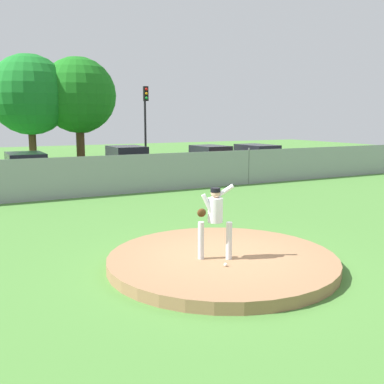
{
  "coord_description": "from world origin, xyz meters",
  "views": [
    {
      "loc": [
        -4.85,
        -8.06,
        3.23
      ],
      "look_at": [
        0.33,
        2.1,
        1.32
      ],
      "focal_mm": 41.38,
      "sensor_mm": 36.0,
      "label": 1
    }
  ],
  "objects_px": {
    "parked_car_charcoal": "(127,163)",
    "baseball": "(226,265)",
    "pitcher_youth": "(215,215)",
    "parked_car_red": "(210,160)",
    "parked_car_slate": "(26,170)",
    "parked_car_silver": "(257,159)",
    "traffic_cone_orange": "(90,182)",
    "traffic_light_far": "(146,113)"
  },
  "relations": [
    {
      "from": "baseball",
      "to": "parked_car_slate",
      "type": "bearing_deg",
      "value": 97.96
    },
    {
      "from": "parked_car_silver",
      "to": "traffic_light_far",
      "type": "relative_size",
      "value": 0.92
    },
    {
      "from": "parked_car_charcoal",
      "to": "parked_car_silver",
      "type": "relative_size",
      "value": 0.85
    },
    {
      "from": "traffic_light_far",
      "to": "parked_car_charcoal",
      "type": "bearing_deg",
      "value": -124.65
    },
    {
      "from": "pitcher_youth",
      "to": "parked_car_slate",
      "type": "relative_size",
      "value": 0.35
    },
    {
      "from": "pitcher_youth",
      "to": "parked_car_red",
      "type": "bearing_deg",
      "value": 60.94
    },
    {
      "from": "parked_car_silver",
      "to": "pitcher_youth",
      "type": "bearing_deg",
      "value": -128.07
    },
    {
      "from": "baseball",
      "to": "parked_car_silver",
      "type": "xyz_separation_m",
      "value": [
        11.19,
        14.75,
        0.52
      ]
    },
    {
      "from": "parked_car_slate",
      "to": "parked_car_red",
      "type": "distance_m",
      "value": 10.48
    },
    {
      "from": "parked_car_slate",
      "to": "traffic_light_far",
      "type": "relative_size",
      "value": 0.89
    },
    {
      "from": "traffic_cone_orange",
      "to": "traffic_light_far",
      "type": "distance_m",
      "value": 8.57
    },
    {
      "from": "parked_car_silver",
      "to": "traffic_cone_orange",
      "type": "relative_size",
      "value": 8.68
    },
    {
      "from": "pitcher_youth",
      "to": "baseball",
      "type": "relative_size",
      "value": 21.9
    },
    {
      "from": "pitcher_youth",
      "to": "parked_car_red",
      "type": "distance_m",
      "value": 17.2
    },
    {
      "from": "parked_car_red",
      "to": "traffic_cone_orange",
      "type": "xyz_separation_m",
      "value": [
        -7.81,
        -2.26,
        -0.51
      ]
    },
    {
      "from": "traffic_light_far",
      "to": "parked_car_red",
      "type": "bearing_deg",
      "value": -54.8
    },
    {
      "from": "parked_car_slate",
      "to": "parked_car_red",
      "type": "bearing_deg",
      "value": 3.84
    },
    {
      "from": "parked_car_silver",
      "to": "traffic_cone_orange",
      "type": "bearing_deg",
      "value": -172.11
    },
    {
      "from": "parked_car_silver",
      "to": "traffic_light_far",
      "type": "height_order",
      "value": "traffic_light_far"
    },
    {
      "from": "traffic_light_far",
      "to": "parked_car_silver",
      "type": "bearing_deg",
      "value": -39.78
    },
    {
      "from": "traffic_cone_orange",
      "to": "pitcher_youth",
      "type": "bearing_deg",
      "value": -92.41
    },
    {
      "from": "parked_car_charcoal",
      "to": "traffic_cone_orange",
      "type": "xyz_separation_m",
      "value": [
        -2.62,
        -2.29,
        -0.56
      ]
    },
    {
      "from": "traffic_light_far",
      "to": "baseball",
      "type": "bearing_deg",
      "value": -106.62
    },
    {
      "from": "pitcher_youth",
      "to": "parked_car_red",
      "type": "height_order",
      "value": "pitcher_youth"
    },
    {
      "from": "baseball",
      "to": "parked_car_slate",
      "type": "relative_size",
      "value": 0.02
    },
    {
      "from": "parked_car_slate",
      "to": "parked_car_silver",
      "type": "xyz_separation_m",
      "value": [
        13.26,
        -0.09,
        0.02
      ]
    },
    {
      "from": "parked_car_red",
      "to": "parked_car_charcoal",
      "type": "height_order",
      "value": "parked_car_charcoal"
    },
    {
      "from": "baseball",
      "to": "parked_car_red",
      "type": "height_order",
      "value": "parked_car_red"
    },
    {
      "from": "parked_car_silver",
      "to": "traffic_cone_orange",
      "type": "height_order",
      "value": "parked_car_silver"
    },
    {
      "from": "parked_car_charcoal",
      "to": "parked_car_silver",
      "type": "bearing_deg",
      "value": -5.86
    },
    {
      "from": "pitcher_youth",
      "to": "traffic_cone_orange",
      "type": "bearing_deg",
      "value": 87.59
    },
    {
      "from": "pitcher_youth",
      "to": "traffic_cone_orange",
      "type": "distance_m",
      "value": 12.81
    },
    {
      "from": "parked_car_red",
      "to": "traffic_cone_orange",
      "type": "relative_size",
      "value": 7.76
    },
    {
      "from": "baseball",
      "to": "traffic_cone_orange",
      "type": "distance_m",
      "value": 13.3
    },
    {
      "from": "pitcher_youth",
      "to": "traffic_light_far",
      "type": "distance_m",
      "value": 19.75
    },
    {
      "from": "pitcher_youth",
      "to": "traffic_light_far",
      "type": "bearing_deg",
      "value": 73.04
    },
    {
      "from": "parked_car_charcoal",
      "to": "traffic_cone_orange",
      "type": "bearing_deg",
      "value": -138.85
    },
    {
      "from": "parked_car_red",
      "to": "traffic_light_far",
      "type": "relative_size",
      "value": 0.82
    },
    {
      "from": "baseball",
      "to": "traffic_light_far",
      "type": "distance_m",
      "value": 20.38
    },
    {
      "from": "baseball",
      "to": "parked_car_charcoal",
      "type": "xyz_separation_m",
      "value": [
        3.2,
        15.58,
        0.54
      ]
    },
    {
      "from": "parked_car_charcoal",
      "to": "baseball",
      "type": "bearing_deg",
      "value": -101.6
    },
    {
      "from": "pitcher_youth",
      "to": "parked_car_red",
      "type": "relative_size",
      "value": 0.38
    }
  ]
}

